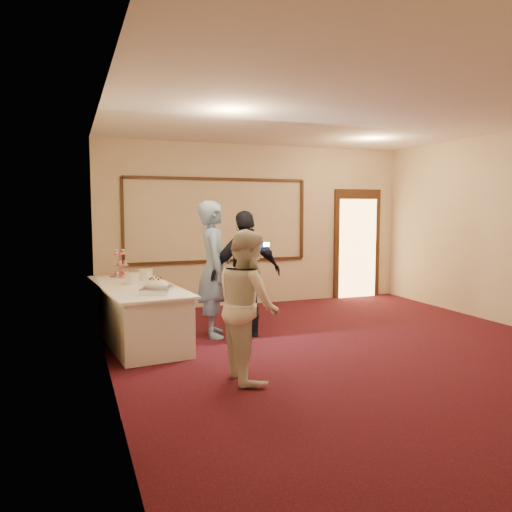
{
  "coord_description": "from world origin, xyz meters",
  "views": [
    {
      "loc": [
        -3.37,
        -5.34,
        1.82
      ],
      "look_at": [
        -0.92,
        1.18,
        1.15
      ],
      "focal_mm": 35.0,
      "sensor_mm": 36.0,
      "label": 1
    }
  ],
  "objects_px": {
    "pavlova_tray": "(156,287)",
    "man": "(214,269)",
    "buffet_table": "(137,313)",
    "woman": "(248,305)",
    "guest": "(246,274)",
    "plate_stack_b": "(146,275)",
    "tart": "(154,286)",
    "plate_stack_a": "(132,279)",
    "cupcake_stand": "(120,266)"
  },
  "relations": [
    {
      "from": "tart",
      "to": "man",
      "type": "distance_m",
      "value": 0.9
    },
    {
      "from": "plate_stack_b",
      "to": "tart",
      "type": "bearing_deg",
      "value": -90.09
    },
    {
      "from": "buffet_table",
      "to": "tart",
      "type": "xyz_separation_m",
      "value": [
        0.19,
        -0.33,
        0.41
      ]
    },
    {
      "from": "pavlova_tray",
      "to": "woman",
      "type": "height_order",
      "value": "woman"
    },
    {
      "from": "pavlova_tray",
      "to": "guest",
      "type": "distance_m",
      "value": 1.39
    },
    {
      "from": "pavlova_tray",
      "to": "plate_stack_b",
      "type": "bearing_deg",
      "value": 88.03
    },
    {
      "from": "tart",
      "to": "man",
      "type": "height_order",
      "value": "man"
    },
    {
      "from": "tart",
      "to": "man",
      "type": "xyz_separation_m",
      "value": [
        0.87,
        0.19,
        0.17
      ]
    },
    {
      "from": "buffet_table",
      "to": "plate_stack_a",
      "type": "distance_m",
      "value": 0.47
    },
    {
      "from": "woman",
      "to": "pavlova_tray",
      "type": "bearing_deg",
      "value": 30.14
    },
    {
      "from": "pavlova_tray",
      "to": "cupcake_stand",
      "type": "bearing_deg",
      "value": 99.23
    },
    {
      "from": "man",
      "to": "guest",
      "type": "height_order",
      "value": "man"
    },
    {
      "from": "woman",
      "to": "plate_stack_b",
      "type": "bearing_deg",
      "value": 15.96
    },
    {
      "from": "pavlova_tray",
      "to": "buffet_table",
      "type": "bearing_deg",
      "value": 101.62
    },
    {
      "from": "woman",
      "to": "cupcake_stand",
      "type": "bearing_deg",
      "value": 18.61
    },
    {
      "from": "buffet_table",
      "to": "woman",
      "type": "relative_size",
      "value": 1.59
    },
    {
      "from": "buffet_table",
      "to": "woman",
      "type": "xyz_separation_m",
      "value": [
        0.9,
        -1.99,
        0.41
      ]
    },
    {
      "from": "cupcake_stand",
      "to": "plate_stack_b",
      "type": "distance_m",
      "value": 0.64
    },
    {
      "from": "buffet_table",
      "to": "plate_stack_b",
      "type": "relative_size",
      "value": 12.8
    },
    {
      "from": "cupcake_stand",
      "to": "woman",
      "type": "relative_size",
      "value": 0.3
    },
    {
      "from": "cupcake_stand",
      "to": "man",
      "type": "bearing_deg",
      "value": -43.06
    },
    {
      "from": "cupcake_stand",
      "to": "plate_stack_b",
      "type": "xyz_separation_m",
      "value": [
        0.31,
        -0.55,
        -0.09
      ]
    },
    {
      "from": "cupcake_stand",
      "to": "woman",
      "type": "height_order",
      "value": "woman"
    },
    {
      "from": "man",
      "to": "woman",
      "type": "distance_m",
      "value": 1.86
    },
    {
      "from": "buffet_table",
      "to": "man",
      "type": "height_order",
      "value": "man"
    },
    {
      "from": "plate_stack_b",
      "to": "buffet_table",
      "type": "bearing_deg",
      "value": -113.91
    },
    {
      "from": "pavlova_tray",
      "to": "woman",
      "type": "distance_m",
      "value": 1.48
    },
    {
      "from": "plate_stack_a",
      "to": "plate_stack_b",
      "type": "bearing_deg",
      "value": 56.72
    },
    {
      "from": "buffet_table",
      "to": "plate_stack_b",
      "type": "xyz_separation_m",
      "value": [
        0.19,
        0.42,
        0.47
      ]
    },
    {
      "from": "guest",
      "to": "man",
      "type": "bearing_deg",
      "value": -27.45
    },
    {
      "from": "pavlova_tray",
      "to": "guest",
      "type": "height_order",
      "value": "guest"
    },
    {
      "from": "pavlova_tray",
      "to": "tart",
      "type": "distance_m",
      "value": 0.4
    },
    {
      "from": "cupcake_stand",
      "to": "tart",
      "type": "distance_m",
      "value": 1.34
    },
    {
      "from": "buffet_table",
      "to": "tart",
      "type": "bearing_deg",
      "value": -60.31
    },
    {
      "from": "plate_stack_a",
      "to": "woman",
      "type": "xyz_separation_m",
      "value": [
        0.95,
        -2.05,
        -0.05
      ]
    },
    {
      "from": "pavlova_tray",
      "to": "plate_stack_a",
      "type": "distance_m",
      "value": 0.8
    },
    {
      "from": "woman",
      "to": "guest",
      "type": "bearing_deg",
      "value": -19.66
    },
    {
      "from": "pavlova_tray",
      "to": "man",
      "type": "distance_m",
      "value": 1.08
    },
    {
      "from": "pavlova_tray",
      "to": "man",
      "type": "bearing_deg",
      "value": 32.64
    },
    {
      "from": "buffet_table",
      "to": "woman",
      "type": "bearing_deg",
      "value": -65.6
    },
    {
      "from": "pavlova_tray",
      "to": "guest",
      "type": "xyz_separation_m",
      "value": [
        1.33,
        0.39,
        0.05
      ]
    },
    {
      "from": "pavlova_tray",
      "to": "tart",
      "type": "xyz_separation_m",
      "value": [
        0.04,
        0.39,
        -0.05
      ]
    },
    {
      "from": "plate_stack_b",
      "to": "guest",
      "type": "distance_m",
      "value": 1.49
    },
    {
      "from": "buffet_table",
      "to": "man",
      "type": "relative_size",
      "value": 1.32
    },
    {
      "from": "plate_stack_b",
      "to": "guest",
      "type": "height_order",
      "value": "guest"
    },
    {
      "from": "plate_stack_a",
      "to": "man",
      "type": "relative_size",
      "value": 0.1
    },
    {
      "from": "tart",
      "to": "guest",
      "type": "bearing_deg",
      "value": 0.05
    },
    {
      "from": "cupcake_stand",
      "to": "plate_stack_a",
      "type": "relative_size",
      "value": 2.41
    },
    {
      "from": "cupcake_stand",
      "to": "guest",
      "type": "relative_size",
      "value": 0.26
    },
    {
      "from": "plate_stack_a",
      "to": "man",
      "type": "distance_m",
      "value": 1.13
    }
  ]
}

